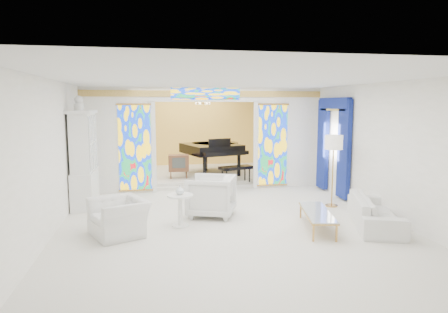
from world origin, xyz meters
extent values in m
plane|color=silver|center=(0.00, 0.00, 0.00)|extent=(12.00, 12.00, 0.00)
cube|color=silver|center=(0.00, 0.00, 3.00)|extent=(7.00, 12.00, 0.02)
cube|color=white|center=(0.00, 6.00, 1.50)|extent=(7.00, 0.02, 3.00)
cube|color=white|center=(0.00, -6.00, 1.50)|extent=(7.00, 0.02, 3.00)
cube|color=white|center=(-3.50, 0.00, 1.50)|extent=(0.02, 12.00, 3.00)
cube|color=white|center=(3.50, 0.00, 1.50)|extent=(0.02, 12.00, 3.00)
cube|color=white|center=(-2.50, 2.00, 1.50)|extent=(2.00, 0.18, 3.00)
cube|color=white|center=(2.50, 2.00, 1.50)|extent=(2.00, 0.18, 3.00)
cube|color=white|center=(0.00, 2.00, 2.80)|extent=(3.00, 0.18, 0.40)
cube|color=white|center=(-1.50, 1.90, 1.30)|extent=(0.12, 0.06, 2.60)
cube|color=white|center=(1.50, 1.90, 1.30)|extent=(0.12, 0.06, 2.60)
cube|color=white|center=(0.00, 1.90, 2.65)|extent=(3.24, 0.06, 0.12)
cube|color=#D7A951|center=(0.00, 1.90, 2.82)|extent=(7.00, 0.05, 0.18)
cube|color=gold|center=(-2.03, 1.89, 1.30)|extent=(0.90, 0.04, 2.40)
cube|color=gold|center=(2.03, 1.89, 1.30)|extent=(0.90, 0.04, 2.40)
cube|color=gold|center=(0.00, 1.89, 2.82)|extent=(2.00, 0.04, 0.34)
cube|color=silver|center=(0.00, 4.10, 0.09)|extent=(6.80, 3.80, 0.18)
cube|color=#FFBE58|center=(0.00, 5.88, 1.50)|extent=(6.70, 0.10, 2.90)
cylinder|color=#B78640|center=(0.20, 4.00, 2.55)|extent=(0.48, 0.48, 0.30)
cube|color=navy|center=(3.40, 0.05, 1.35)|extent=(0.12, 0.55, 2.60)
cube|color=navy|center=(3.40, 1.35, 1.35)|extent=(0.12, 0.55, 2.60)
cube|color=navy|center=(3.40, 0.70, 2.55)|extent=(0.14, 1.70, 0.30)
cube|color=#E0C34F|center=(3.40, 0.70, 2.38)|extent=(0.12, 1.50, 0.06)
cube|color=white|center=(-3.22, 0.60, 0.45)|extent=(0.50, 1.40, 0.90)
cube|color=white|center=(-3.22, 0.60, 1.60)|extent=(0.44, 1.30, 1.40)
cube|color=silver|center=(-2.99, 0.60, 1.60)|extent=(0.01, 1.20, 1.30)
cube|color=white|center=(-3.22, 0.60, 2.34)|extent=(0.56, 1.46, 0.08)
cylinder|color=white|center=(-3.22, 0.25, 2.46)|extent=(0.22, 0.22, 0.16)
sphere|color=white|center=(-3.22, 0.25, 2.62)|extent=(0.20, 0.20, 0.20)
imported|color=white|center=(-2.24, -1.83, 0.35)|extent=(1.31, 1.37, 0.70)
imported|color=silver|center=(-0.28, -0.85, 0.46)|extent=(1.30, 1.29, 0.93)
imported|color=white|center=(2.95, -2.25, 0.31)|extent=(1.50, 2.26, 0.62)
cylinder|color=white|center=(-1.03, -1.51, 0.65)|extent=(0.69, 0.69, 0.04)
cylinder|color=white|center=(-1.03, -1.51, 0.33)|extent=(0.11, 0.11, 0.63)
cylinder|color=white|center=(-1.03, -1.51, 0.02)|extent=(0.46, 0.46, 0.03)
imported|color=white|center=(-1.03, -1.51, 0.77)|extent=(0.24, 0.24, 0.19)
cube|color=silver|center=(1.68, -2.20, 0.35)|extent=(0.83, 1.69, 0.04)
cube|color=#B78640|center=(1.68, -2.20, 0.33)|extent=(0.87, 1.72, 0.03)
cube|color=#B78640|center=(1.31, -2.91, 0.17)|extent=(0.04, 0.04, 0.33)
cube|color=#B78640|center=(1.72, -3.00, 0.17)|extent=(0.04, 0.04, 0.33)
cube|color=#B78640|center=(1.65, -1.40, 0.17)|extent=(0.04, 0.04, 0.33)
cube|color=#B78640|center=(2.06, -1.50, 0.17)|extent=(0.04, 0.04, 0.33)
cylinder|color=#B78640|center=(2.80, -0.56, 0.02)|extent=(0.39, 0.39, 0.03)
cylinder|color=#B78640|center=(2.80, -0.56, 0.81)|extent=(0.04, 0.04, 1.62)
cylinder|color=silver|center=(2.80, -0.56, 1.60)|extent=(0.55, 0.55, 0.35)
cube|color=black|center=(0.42, 3.59, 1.04)|extent=(2.07, 2.15, 0.32)
cylinder|color=black|center=(0.63, 4.06, 1.04)|extent=(2.03, 2.03, 0.32)
cube|color=black|center=(0.72, 2.62, 0.99)|extent=(1.55, 0.77, 0.11)
cube|color=silver|center=(0.75, 2.53, 1.01)|extent=(1.38, 0.52, 0.03)
cube|color=black|center=(0.60, 2.99, 1.28)|extent=(0.76, 0.26, 0.28)
cube|color=black|center=(0.92, 1.97, 0.63)|extent=(1.08, 0.67, 0.09)
cylinder|color=black|center=(0.06, 2.65, 0.53)|extent=(0.14, 0.14, 0.70)
cylinder|color=black|center=(1.25, 3.01, 0.53)|extent=(0.14, 0.14, 0.70)
cylinder|color=black|center=(0.33, 4.26, 0.53)|extent=(0.14, 0.14, 0.70)
cube|color=brown|center=(-0.72, 3.05, 0.66)|extent=(0.65, 0.45, 0.51)
cube|color=#353937|center=(-0.73, 2.84, 0.69)|extent=(0.41, 0.03, 0.33)
cone|color=brown|center=(-0.98, 2.91, 0.29)|extent=(0.04, 0.04, 0.23)
cone|color=brown|center=(-0.48, 2.89, 0.29)|extent=(0.04, 0.04, 0.23)
cone|color=brown|center=(-0.96, 3.21, 0.29)|extent=(0.04, 0.04, 0.23)
cone|color=brown|center=(-0.47, 3.20, 0.29)|extent=(0.04, 0.04, 0.23)
camera|label=1|loc=(-1.64, -9.58, 2.52)|focal=32.00mm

